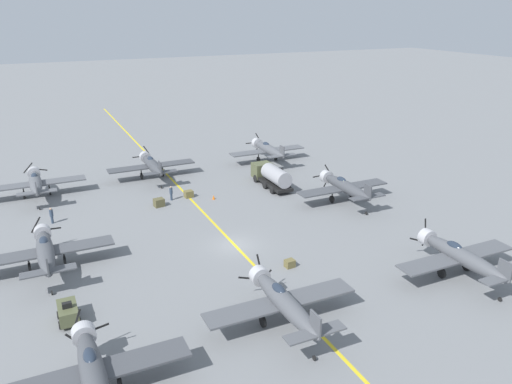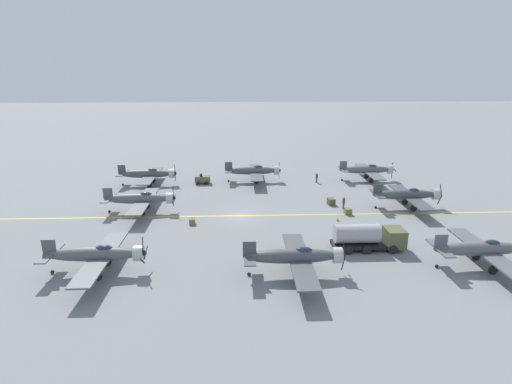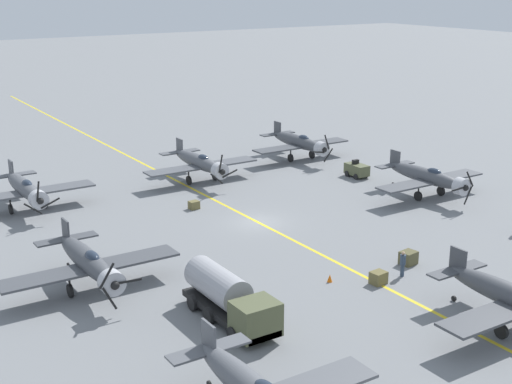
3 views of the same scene
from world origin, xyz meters
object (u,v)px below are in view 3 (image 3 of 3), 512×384
(supply_crate_outboard, at_px, (378,278))
(supply_crate_by_tanker, at_px, (408,258))
(fuel_tanker, at_px, (229,298))
(airplane_mid_right, at_px, (89,262))
(traffic_cone, at_px, (330,278))
(airplane_mid_left, at_px, (428,177))
(supply_crate_mid_lane, at_px, (194,205))
(airplane_near_right, at_px, (25,189))
(airplane_near_center, at_px, (200,162))
(tow_tractor, at_px, (357,170))
(airplane_near_left, at_px, (300,142))
(ground_crew_inspecting, at_px, (403,263))

(supply_crate_outboard, bearing_deg, supply_crate_by_tanker, -161.15)
(supply_crate_by_tanker, bearing_deg, fuel_tanker, 2.52)
(airplane_mid_right, xyz_separation_m, traffic_cone, (-14.23, 7.60, -1.74))
(airplane_mid_left, bearing_deg, supply_crate_mid_lane, -17.03)
(airplane_near_right, xyz_separation_m, fuel_tanker, (-4.26, 28.28, -0.50))
(airplane_near_center, height_order, traffic_cone, airplane_near_center)
(supply_crate_by_tanker, bearing_deg, tow_tractor, -121.43)
(airplane_near_left, height_order, fuel_tanker, airplane_near_left)
(airplane_near_left, height_order, tow_tractor, airplane_near_left)
(fuel_tanker, bearing_deg, airplane_near_center, -115.22)
(airplane_mid_left, bearing_deg, airplane_near_center, -40.10)
(supply_crate_by_tanker, distance_m, supply_crate_outboard, 4.40)
(airplane_mid_right, height_order, ground_crew_inspecting, airplane_mid_right)
(supply_crate_by_tanker, height_order, supply_crate_mid_lane, supply_crate_by_tanker)
(airplane_mid_right, xyz_separation_m, supply_crate_mid_lane, (-13.98, -11.66, -1.65))
(airplane_near_left, distance_m, ground_crew_inspecting, 33.64)
(airplane_near_center, distance_m, tow_tractor, 16.34)
(fuel_tanker, xyz_separation_m, supply_crate_outboard, (-11.33, 0.74, -1.08))
(airplane_near_left, height_order, traffic_cone, airplane_near_left)
(airplane_near_left, height_order, supply_crate_by_tanker, airplane_near_left)
(airplane_mid_left, height_order, supply_crate_outboard, airplane_mid_left)
(supply_crate_mid_lane, relative_size, traffic_cone, 1.59)
(supply_crate_outboard, bearing_deg, supply_crate_mid_lane, -82.37)
(ground_crew_inspecting, distance_m, supply_crate_by_tanker, 2.42)
(airplane_mid_right, relative_size, traffic_cone, 21.82)
(supply_crate_mid_lane, xyz_separation_m, traffic_cone, (-0.25, 19.26, -0.09))
(supply_crate_mid_lane, bearing_deg, tow_tractor, -179.07)
(airplane_near_left, distance_m, supply_crate_by_tanker, 31.65)
(airplane_near_center, relative_size, ground_crew_inspecting, 6.54)
(airplane_near_right, relative_size, fuel_tanker, 1.50)
(airplane_mid_left, height_order, tow_tractor, airplane_mid_left)
(airplane_mid_right, bearing_deg, airplane_near_center, -126.90)
(airplane_near_center, height_order, airplane_mid_right, airplane_near_center)
(airplane_near_left, distance_m, supply_crate_mid_lane, 21.04)
(fuel_tanker, xyz_separation_m, supply_crate_by_tanker, (-15.50, -0.68, -1.02))
(fuel_tanker, bearing_deg, ground_crew_inspecting, 177.07)
(fuel_tanker, height_order, supply_crate_by_tanker, fuel_tanker)
(ground_crew_inspecting, relative_size, supply_crate_by_tanker, 1.57)
(fuel_tanker, relative_size, ground_crew_inspecting, 4.36)
(fuel_tanker, height_order, supply_crate_mid_lane, fuel_tanker)
(supply_crate_by_tanker, relative_size, supply_crate_outboard, 1.12)
(airplane_near_right, height_order, supply_crate_by_tanker, airplane_near_right)
(airplane_near_left, bearing_deg, ground_crew_inspecting, 83.19)
(airplane_mid_left, bearing_deg, airplane_near_right, -20.18)
(airplane_mid_left, xyz_separation_m, airplane_near_left, (1.54, -18.33, 0.00))
(airplane_near_left, relative_size, fuel_tanker, 1.50)
(supply_crate_outboard, bearing_deg, ground_crew_inspecting, -178.79)
(airplane_near_left, xyz_separation_m, tow_tractor, (-0.65, 9.22, -1.22))
(tow_tractor, relative_size, traffic_cone, 4.73)
(traffic_cone, bearing_deg, airplane_near_right, -64.31)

